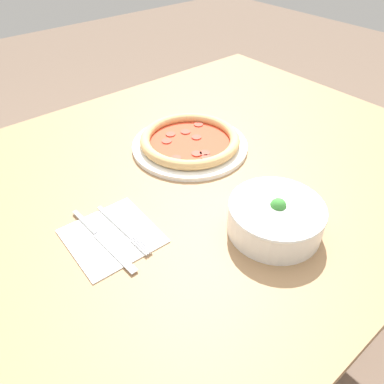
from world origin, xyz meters
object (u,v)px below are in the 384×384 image
object	(u,v)px
fork	(122,228)
bowl	(276,216)
pizza	(190,142)
knife	(100,237)

from	to	relation	value
fork	bowl	bearing A→B (deg)	47.80
pizza	knife	world-z (taller)	pizza
pizza	bowl	world-z (taller)	bowl
fork	knife	xyz separation A→B (m)	(0.05, -0.01, -0.00)
bowl	pizza	bearing A→B (deg)	-101.13
knife	fork	bearing A→B (deg)	78.17
bowl	fork	xyz separation A→B (m)	(0.24, -0.19, -0.03)
bowl	fork	bearing A→B (deg)	-39.61
pizza	fork	distance (m)	0.34
fork	knife	size ratio (longest dim) A/B	0.82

